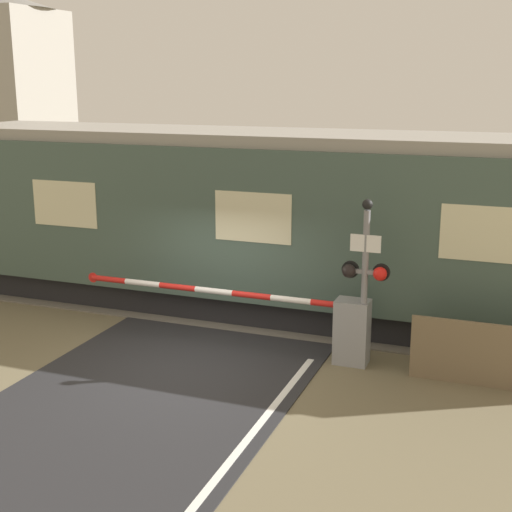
{
  "coord_description": "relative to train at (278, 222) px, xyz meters",
  "views": [
    {
      "loc": [
        5.39,
        -10.63,
        4.96
      ],
      "look_at": [
        0.69,
        1.75,
        1.66
      ],
      "focal_mm": 50.0,
      "sensor_mm": 36.0,
      "label": 1
    }
  ],
  "objects": [
    {
      "name": "distant_building",
      "position": [
        -19.63,
        15.58,
        2.6
      ],
      "size": [
        5.23,
        5.23,
        9.05
      ],
      "color": "#9E998E",
      "rests_on": "ground_plane"
    },
    {
      "name": "track_bed",
      "position": [
        -0.53,
        0.0,
        -1.97
      ],
      "size": [
        36.0,
        3.2,
        0.13
      ],
      "color": "#666056",
      "rests_on": "ground_plane"
    },
    {
      "name": "roadside_fence",
      "position": [
        4.51,
        -2.54,
        -1.44
      ],
      "size": [
        2.46,
        0.06,
        1.1
      ],
      "color": "#726047",
      "rests_on": "ground_plane"
    },
    {
      "name": "signal_post",
      "position": [
        2.42,
        -2.44,
        -0.28
      ],
      "size": [
        0.84,
        0.26,
        3.0
      ],
      "color": "gray",
      "rests_on": "ground_plane"
    },
    {
      "name": "ground_plane",
      "position": [
        -0.53,
        -3.47,
        -1.99
      ],
      "size": [
        80.0,
        80.0,
        0.0
      ],
      "primitive_type": "plane",
      "color": "#6B6047"
    },
    {
      "name": "train",
      "position": [
        0.0,
        0.0,
        0.0
      ],
      "size": [
        15.7,
        2.98,
        3.9
      ],
      "color": "black",
      "rests_on": "ground_plane"
    },
    {
      "name": "crossing_barrier",
      "position": [
        1.74,
        -2.32,
        -1.32
      ],
      "size": [
        5.75,
        0.44,
        1.18
      ],
      "color": "gray",
      "rests_on": "ground_plane"
    }
  ]
}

